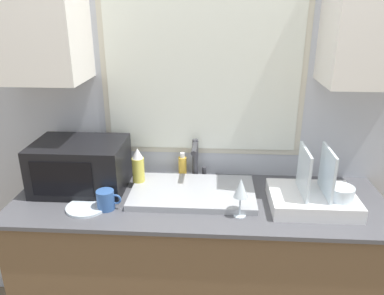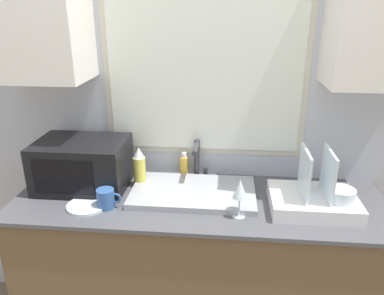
{
  "view_description": "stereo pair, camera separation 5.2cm",
  "coord_description": "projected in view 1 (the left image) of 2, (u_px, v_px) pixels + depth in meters",
  "views": [
    {
      "loc": [
        0.07,
        -1.34,
        1.78
      ],
      "look_at": [
        -0.03,
        0.26,
        1.16
      ],
      "focal_mm": 35.0,
      "sensor_mm": 36.0,
      "label": 1
    },
    {
      "loc": [
        0.12,
        -1.34,
        1.78
      ],
      "look_at": [
        -0.03,
        0.26,
        1.16
      ],
      "focal_mm": 35.0,
      "sensor_mm": 36.0,
      "label": 2
    }
  ],
  "objects": [
    {
      "name": "dish_rack",
      "position": [
        315.0,
        196.0,
        1.75
      ],
      "size": [
        0.4,
        0.3,
        0.29
      ],
      "color": "white",
      "rests_on": "countertop"
    },
    {
      "name": "sink_basin",
      "position": [
        193.0,
        192.0,
        1.88
      ],
      "size": [
        0.62,
        0.37,
        0.03
      ],
      "color": "#9EA0A5",
      "rests_on": "countertop"
    },
    {
      "name": "spray_bottle",
      "position": [
        138.0,
        168.0,
        1.94
      ],
      "size": [
        0.06,
        0.06,
        0.21
      ],
      "color": "#D8CC4C",
      "rests_on": "countertop"
    },
    {
      "name": "wall_back",
      "position": [
        202.0,
        86.0,
        1.94
      ],
      "size": [
        6.0,
        0.38,
        2.6
      ],
      "color": "silver",
      "rests_on": "ground_plane"
    },
    {
      "name": "countertop",
      "position": [
        199.0,
        271.0,
        2.01
      ],
      "size": [
        1.83,
        0.61,
        0.88
      ],
      "color": "brown",
      "rests_on": "ground_plane"
    },
    {
      "name": "small_plate",
      "position": [
        86.0,
        207.0,
        1.76
      ],
      "size": [
        0.19,
        0.19,
        0.01
      ],
      "color": "silver",
      "rests_on": "countertop"
    },
    {
      "name": "faucet",
      "position": [
        196.0,
        157.0,
        2.01
      ],
      "size": [
        0.08,
        0.18,
        0.22
      ],
      "color": "#333338",
      "rests_on": "countertop"
    },
    {
      "name": "soap_bottle",
      "position": [
        183.0,
        166.0,
        2.06
      ],
      "size": [
        0.05,
        0.05,
        0.14
      ],
      "color": "gold",
      "rests_on": "countertop"
    },
    {
      "name": "mug_near_sink",
      "position": [
        106.0,
        200.0,
        1.74
      ],
      "size": [
        0.12,
        0.08,
        0.09
      ],
      "color": "#335999",
      "rests_on": "countertop"
    },
    {
      "name": "wine_glass",
      "position": [
        241.0,
        189.0,
        1.65
      ],
      "size": [
        0.06,
        0.06,
        0.19
      ],
      "color": "silver",
      "rests_on": "countertop"
    },
    {
      "name": "microwave",
      "position": [
        81.0,
        166.0,
        1.91
      ],
      "size": [
        0.46,
        0.33,
        0.25
      ],
      "color": "black",
      "rests_on": "countertop"
    }
  ]
}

